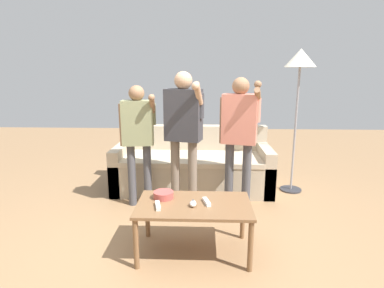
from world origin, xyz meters
TOP-DOWN VIEW (x-y plane):
  - ground_plane at (0.00, 0.00)m, footprint 12.00×12.00m
  - couch at (0.13, 1.46)m, footprint 2.07×0.86m
  - coffee_table at (0.20, -0.14)m, footprint 0.98×0.58m
  - snack_bowl at (-0.08, -0.03)m, footprint 0.18×0.18m
  - game_remote_nunchuk at (0.19, -0.19)m, footprint 0.06×0.09m
  - floor_lamp at (1.45, 1.39)m, footprint 0.39×0.39m
  - player_left at (-0.47, 0.85)m, footprint 0.44×0.31m
  - player_center at (0.05, 0.75)m, footprint 0.45×0.44m
  - player_right at (0.67, 0.77)m, footprint 0.44×0.37m
  - game_remote_wand_near at (-0.10, -0.22)m, footprint 0.07×0.16m
  - game_remote_wand_far at (0.31, -0.13)m, footprint 0.07×0.16m

SIDE VIEW (x-z plane):
  - ground_plane at x=0.00m, z-range 0.00..0.00m
  - couch at x=0.13m, z-range -0.12..0.70m
  - coffee_table at x=0.20m, z-range 0.17..0.63m
  - game_remote_wand_near at x=-0.10m, z-range 0.46..0.49m
  - game_remote_wand_far at x=0.31m, z-range 0.46..0.49m
  - game_remote_nunchuk at x=0.19m, z-range 0.46..0.51m
  - snack_bowl at x=-0.08m, z-range 0.46..0.52m
  - player_left at x=-0.47m, z-range 0.18..1.60m
  - player_right at x=0.67m, z-range 0.19..1.70m
  - player_center at x=0.05m, z-range 0.20..1.77m
  - floor_lamp at x=1.45m, z-range 0.70..2.53m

